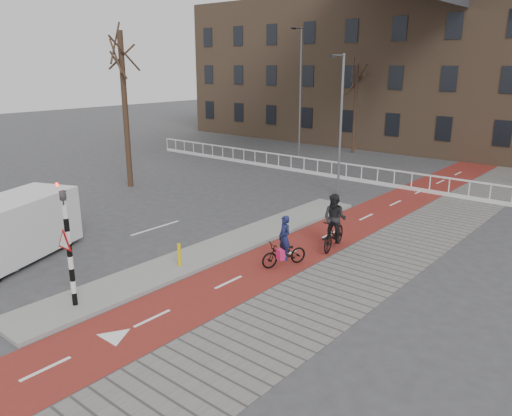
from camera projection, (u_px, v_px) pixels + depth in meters
The scene contains 15 objects.
ground at pixel (147, 290), 15.02m from camera, with size 120.00×120.00×0.00m, color #38383A.
bike_lane at pixel (355, 222), 21.46m from camera, with size 2.50×60.00×0.01m, color maroon.
sidewalk at pixel (418, 236), 19.74m from camera, with size 3.00×60.00×0.01m, color slate.
curb_island at pixel (222, 247), 18.38m from camera, with size 1.80×16.00×0.12m, color gray.
traffic_signal at pixel (68, 242), 13.34m from camera, with size 0.80×0.80×3.68m.
bollard at pixel (179, 255), 16.47m from camera, with size 0.12×0.12×0.76m, color #DCBE0C.
cyclist_near at pixel (284, 249), 16.67m from camera, with size 1.19×1.75×1.76m.
cyclist_far at pixel (334, 227), 18.18m from camera, with size 1.00×2.00×2.06m.
van at pixel (8, 230), 16.93m from camera, with size 3.73×5.43×2.17m.
railing at pixel (317, 170), 30.54m from camera, with size 28.00×0.10×0.99m.
townhouse_row at pixel (450, 47), 38.29m from camera, with size 46.00×10.00×15.90m.
tree_left at pixel (125, 111), 26.72m from camera, with size 0.30×0.30×8.24m, color #312016.
tree_mid at pixel (355, 110), 37.48m from camera, with size 0.24×0.24×6.54m, color #312016.
streetlight_near at pixel (341, 127), 25.13m from camera, with size 0.12×0.12×7.06m, color slate.
streetlight_left at pixel (300, 96), 34.27m from camera, with size 0.12×0.12×8.93m, color slate.
Camera 1 is at (11.33, -8.43, 6.56)m, focal length 35.00 mm.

